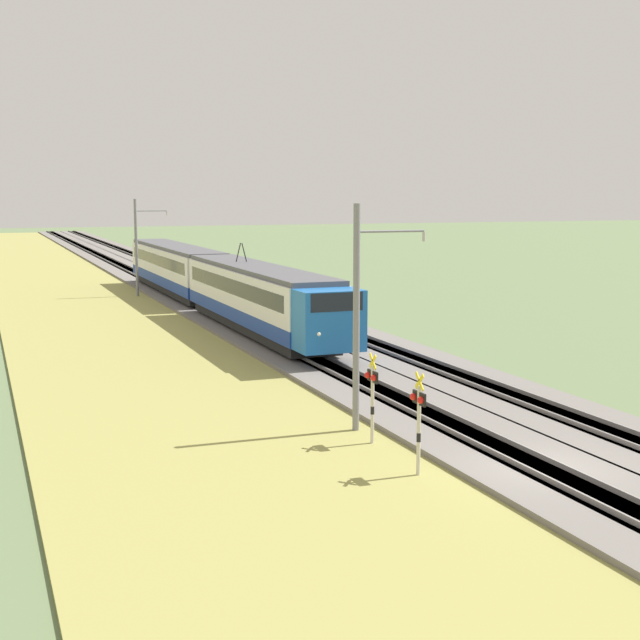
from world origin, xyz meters
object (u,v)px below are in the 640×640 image
at_px(crossing_signal_near, 418,415).
at_px(passenger_train, 210,278).
at_px(crossing_signal_aux, 372,391).
at_px(catenary_mast_near, 358,316).
at_px(catenary_mast_mid, 137,247).

bearing_deg(crossing_signal_near, passenger_train, -95.12).
distance_m(passenger_train, crossing_signal_aux, 32.44).
relative_size(passenger_train, catenary_mast_near, 5.78).
xyz_separation_m(crossing_signal_aux, catenary_mast_mid, (43.39, -0.22, 2.08)).
height_order(passenger_train, catenary_mast_near, catenary_mast_near).
xyz_separation_m(passenger_train, catenary_mast_near, (-30.68, 2.84, 1.54)).
bearing_deg(crossing_signal_aux, catenary_mast_near, -97.86).
bearing_deg(catenary_mast_near, catenary_mast_mid, -0.00).
bearing_deg(catenary_mast_near, passenger_train, -5.28).
height_order(crossing_signal_near, crossing_signal_aux, crossing_signal_near).
relative_size(crossing_signal_near, catenary_mast_near, 0.40).
bearing_deg(catenary_mast_mid, crossing_signal_near, 179.56).
relative_size(catenary_mast_near, catenary_mast_mid, 1.01).
distance_m(crossing_signal_near, crossing_signal_aux, 3.36).
distance_m(passenger_train, catenary_mast_near, 30.85).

